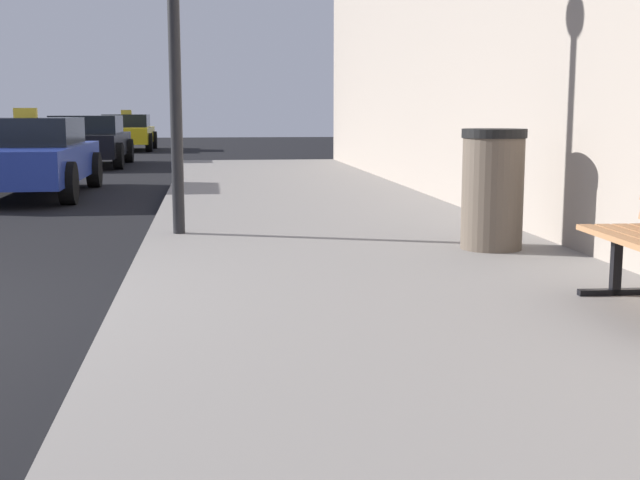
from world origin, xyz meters
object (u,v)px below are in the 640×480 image
(trash_bin, at_px, (493,189))
(car_black, at_px, (87,140))
(car_yellow, at_px, (127,132))
(car_blue, at_px, (25,156))

(trash_bin, bearing_deg, car_black, 110.60)
(trash_bin, xyz_separation_m, car_yellow, (-5.38, 23.55, -0.04))
(trash_bin, bearing_deg, car_blue, 127.62)
(trash_bin, xyz_separation_m, car_blue, (-5.48, 7.11, -0.04))
(trash_bin, relative_size, car_blue, 0.24)
(trash_bin, height_order, car_yellow, car_yellow)
(car_black, bearing_deg, trash_bin, 110.60)
(car_blue, relative_size, car_black, 1.05)
(car_yellow, bearing_deg, car_black, 88.86)
(trash_bin, bearing_deg, car_yellow, 102.87)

